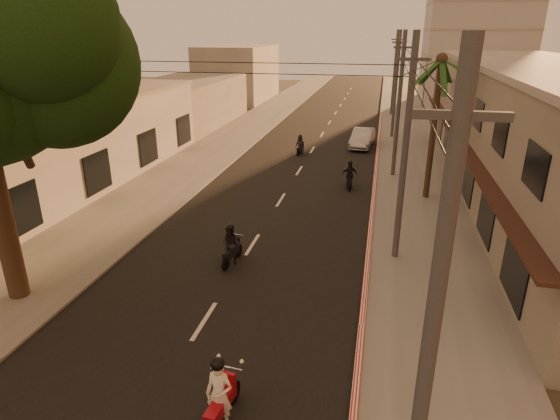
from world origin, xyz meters
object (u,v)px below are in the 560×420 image
at_px(palm_tree, 441,68).
at_px(scooter_red, 220,396).
at_px(scooter_far_a, 300,145).
at_px(scooter_mid_a, 231,246).
at_px(scooter_mid_b, 349,176).
at_px(parked_car, 362,138).

relative_size(palm_tree, scooter_red, 4.08).
bearing_deg(scooter_far_a, palm_tree, -36.12).
bearing_deg(scooter_red, scooter_far_a, 102.23).
relative_size(scooter_mid_a, scooter_far_a, 1.14).
xyz_separation_m(palm_tree, scooter_far_a, (-8.71, 8.39, -6.44)).
bearing_deg(scooter_mid_a, scooter_far_a, 98.23).
relative_size(palm_tree, scooter_mid_a, 4.51).
distance_m(scooter_red, scooter_mid_b, 19.01).
xyz_separation_m(palm_tree, parked_car, (-4.18, 11.89, -6.41)).
xyz_separation_m(scooter_mid_b, parked_car, (0.22, 10.92, -0.05)).
bearing_deg(palm_tree, scooter_far_a, 136.08).
bearing_deg(scooter_mid_a, parked_car, 86.29).
relative_size(scooter_mid_a, scooter_mid_b, 1.02).
height_order(scooter_mid_a, scooter_mid_b, scooter_mid_a).
bearing_deg(scooter_red, scooter_mid_b, 91.52).
xyz_separation_m(scooter_red, scooter_mid_a, (-2.31, 8.04, -0.06)).
bearing_deg(parked_car, scooter_red, -88.35).
height_order(palm_tree, parked_car, palm_tree).
relative_size(palm_tree, scooter_far_a, 5.13).
distance_m(palm_tree, scooter_red, 19.98).
bearing_deg(scooter_mid_a, palm_tree, 57.05).
bearing_deg(scooter_mid_b, scooter_red, -102.19).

